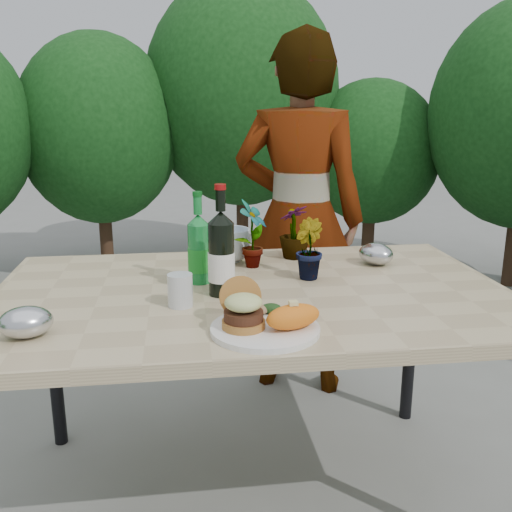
{
  "coord_description": "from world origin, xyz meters",
  "views": [
    {
      "loc": [
        -0.22,
        -1.68,
        1.31
      ],
      "look_at": [
        0.0,
        -0.08,
        0.88
      ],
      "focal_mm": 40.0,
      "sensor_mm": 36.0,
      "label": 1
    }
  ],
  "objects": [
    {
      "name": "ground",
      "position": [
        0.0,
        0.0,
        0.0
      ],
      "size": [
        80.0,
        80.0,
        0.0
      ],
      "primitive_type": "plane",
      "color": "slate",
      "rests_on": "ground"
    },
    {
      "name": "patio_table",
      "position": [
        0.0,
        0.0,
        0.69
      ],
      "size": [
        1.6,
        1.0,
        0.75
      ],
      "color": "tan",
      "rests_on": "ground"
    },
    {
      "name": "shrub_hedge",
      "position": [
        0.38,
        1.68,
        1.15
      ],
      "size": [
        6.8,
        5.24,
        2.29
      ],
      "color": "#382316",
      "rests_on": "ground"
    },
    {
      "name": "dinner_plate",
      "position": [
        -0.01,
        -0.34,
        0.76
      ],
      "size": [
        0.28,
        0.28,
        0.01
      ],
      "primitive_type": "cylinder",
      "color": "white",
      "rests_on": "patio_table"
    },
    {
      "name": "burger_stack",
      "position": [
        -0.07,
        -0.33,
        0.81
      ],
      "size": [
        0.11,
        0.16,
        0.11
      ],
      "color": "#B7722D",
      "rests_on": "dinner_plate"
    },
    {
      "name": "sweet_potato",
      "position": [
        0.06,
        -0.36,
        0.8
      ],
      "size": [
        0.17,
        0.12,
        0.06
      ],
      "primitive_type": "ellipsoid",
      "rotation": [
        0.0,
        0.0,
        0.35
      ],
      "color": "orange",
      "rests_on": "dinner_plate"
    },
    {
      "name": "grilled_veg",
      "position": [
        0.0,
        -0.25,
        0.78
      ],
      "size": [
        0.08,
        0.05,
        0.03
      ],
      "color": "olive",
      "rests_on": "dinner_plate"
    },
    {
      "name": "wine_bottle",
      "position": [
        -0.1,
        -0.03,
        0.87
      ],
      "size": [
        0.08,
        0.08,
        0.34
      ],
      "rotation": [
        0.0,
        0.0,
        0.19
      ],
      "color": "black",
      "rests_on": "patio_table"
    },
    {
      "name": "sparkling_water",
      "position": [
        -0.16,
        0.1,
        0.86
      ],
      "size": [
        0.07,
        0.07,
        0.3
      ],
      "rotation": [
        0.0,
        0.0,
        -0.07
      ],
      "color": "#167E32",
      "rests_on": "patio_table"
    },
    {
      "name": "plastic_cup",
      "position": [
        -0.22,
        -0.12,
        0.8
      ],
      "size": [
        0.07,
        0.07,
        0.09
      ],
      "primitive_type": "cylinder",
      "color": "silver",
      "rests_on": "patio_table"
    },
    {
      "name": "seedling_left",
      "position": [
        0.03,
        0.25,
        0.87
      ],
      "size": [
        0.14,
        0.15,
        0.24
      ],
      "primitive_type": "imported",
      "rotation": [
        0.0,
        0.0,
        0.97
      ],
      "color": "#2A6021",
      "rests_on": "patio_table"
    },
    {
      "name": "seedling_mid",
      "position": [
        0.2,
        0.1,
        0.85
      ],
      "size": [
        0.11,
        0.13,
        0.2
      ],
      "primitive_type": "imported",
      "rotation": [
        0.0,
        0.0,
        1.81
      ],
      "color": "#2C5C1F",
      "rests_on": "patio_table"
    },
    {
      "name": "seedling_right",
      "position": [
        0.2,
        0.36,
        0.85
      ],
      "size": [
        0.16,
        0.16,
        0.2
      ],
      "primitive_type": "imported",
      "rotation": [
        0.0,
        0.0,
        3.78
      ],
      "color": "#23571D",
      "rests_on": "patio_table"
    },
    {
      "name": "blue_bowl",
      "position": [
        -0.04,
        0.34,
        0.81
      ],
      "size": [
        0.2,
        0.2,
        0.12
      ],
      "primitive_type": "imported",
      "rotation": [
        0.0,
        0.0,
        0.35
      ],
      "color": "silver",
      "rests_on": "patio_table"
    },
    {
      "name": "foil_packet_left",
      "position": [
        -0.61,
        -0.29,
        0.79
      ],
      "size": [
        0.15,
        0.13,
        0.08
      ],
      "primitive_type": "ellipsoid",
      "rotation": [
        0.0,
        0.0,
        0.2
      ],
      "color": "silver",
      "rests_on": "patio_table"
    },
    {
      "name": "foil_packet_right",
      "position": [
        0.48,
        0.23,
        0.79
      ],
      "size": [
        0.16,
        0.17,
        0.08
      ],
      "primitive_type": "ellipsoid",
      "rotation": [
        0.0,
        0.0,
        2.11
      ],
      "color": "#B1B3B8",
      "rests_on": "patio_table"
    },
    {
      "name": "person",
      "position": [
        0.31,
        0.8,
        0.81
      ],
      "size": [
        0.68,
        0.56,
        1.62
      ],
      "primitive_type": "imported",
      "rotation": [
        0.0,
        0.0,
        2.81
      ],
      "color": "#966D4B",
      "rests_on": "ground"
    },
    {
      "name": "terracotta_pot",
      "position": [
        -1.35,
        2.05,
        0.07
      ],
      "size": [
        0.17,
        0.17,
        0.14
      ],
      "color": "#A94D2B",
      "rests_on": "ground"
    }
  ]
}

